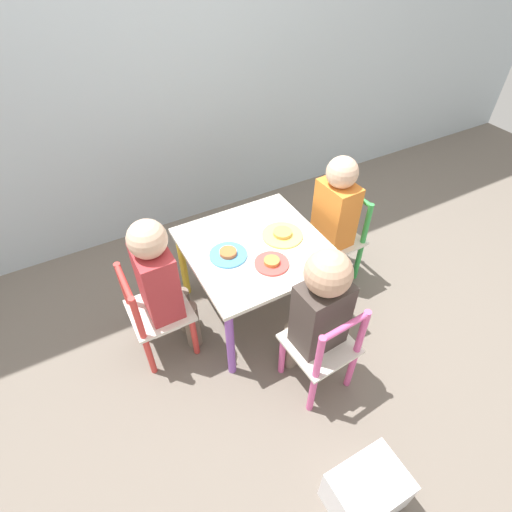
# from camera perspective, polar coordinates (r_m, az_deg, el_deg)

# --- Properties ---
(ground_plane) EXTENTS (6.00, 6.00, 0.00)m
(ground_plane) POSITION_cam_1_polar(r_m,az_deg,el_deg) (2.14, -0.00, -7.28)
(ground_plane) COLOR #6B6056
(kids_table) EXTENTS (0.62, 0.62, 0.44)m
(kids_table) POSITION_cam_1_polar(r_m,az_deg,el_deg) (1.86, -0.00, 0.17)
(kids_table) COLOR silver
(kids_table) RESTS_ON ground_plane
(chair_red) EXTENTS (0.26, 0.26, 0.51)m
(chair_red) POSITION_cam_1_polar(r_m,az_deg,el_deg) (1.84, -14.21, -8.07)
(chair_red) COLOR silver
(chair_red) RESTS_ON ground_plane
(chair_green) EXTENTS (0.27, 0.27, 0.51)m
(chair_green) POSITION_cam_1_polar(r_m,az_deg,el_deg) (2.19, 11.49, 2.43)
(chair_green) COLOR silver
(chair_green) RESTS_ON ground_plane
(chair_pink) EXTENTS (0.28, 0.28, 0.51)m
(chair_pink) POSITION_cam_1_polar(r_m,az_deg,el_deg) (1.70, 9.53, -13.07)
(chair_pink) COLOR silver
(chair_pink) RESTS_ON ground_plane
(child_left) EXTENTS (0.21, 0.20, 0.74)m
(child_left) POSITION_cam_1_polar(r_m,az_deg,el_deg) (1.71, -13.39, -3.28)
(child_left) COLOR #7A6B5B
(child_left) RESTS_ON ground_plane
(child_right) EXTENTS (0.21, 0.21, 0.75)m
(child_right) POSITION_cam_1_polar(r_m,az_deg,el_deg) (2.04, 10.92, 5.94)
(child_right) COLOR #4C608E
(child_right) RESTS_ON ground_plane
(child_front) EXTENTS (0.21, 0.23, 0.75)m
(child_front) POSITION_cam_1_polar(r_m,az_deg,el_deg) (1.56, 9.00, -7.33)
(child_front) COLOR #7A6B5B
(child_front) RESTS_ON ground_plane
(plate_left) EXTENTS (0.17, 0.17, 0.03)m
(plate_left) POSITION_cam_1_polar(r_m,az_deg,el_deg) (1.77, -4.00, 0.25)
(plate_left) COLOR #4C9EE0
(plate_left) RESTS_ON kids_table
(plate_right) EXTENTS (0.19, 0.19, 0.03)m
(plate_right) POSITION_cam_1_polar(r_m,az_deg,el_deg) (1.87, 3.78, 3.07)
(plate_right) COLOR #EADB66
(plate_right) RESTS_ON kids_table
(plate_front) EXTENTS (0.15, 0.15, 0.03)m
(plate_front) POSITION_cam_1_polar(r_m,az_deg,el_deg) (1.73, 2.25, -1.00)
(plate_front) COLOR #E54C47
(plate_front) RESTS_ON kids_table
(storage_bin) EXTENTS (0.26, 0.19, 0.20)m
(storage_bin) POSITION_cam_1_polar(r_m,az_deg,el_deg) (1.66, 15.46, -29.64)
(storage_bin) COLOR silver
(storage_bin) RESTS_ON ground_plane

